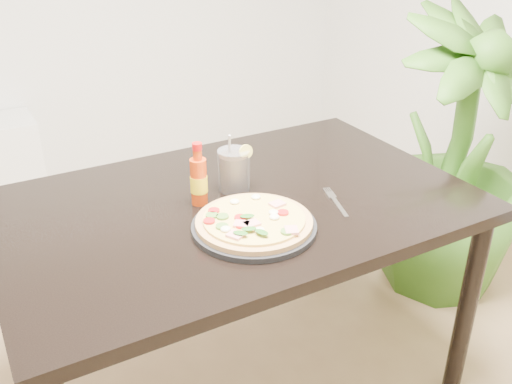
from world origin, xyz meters
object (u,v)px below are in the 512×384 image
plate (254,227)px  fork (335,201)px  houseplant (455,157)px  pizza (254,221)px  hot_sauce_bottle (199,180)px  dining_table (237,224)px  cola_cup (234,171)px

plate → fork: bearing=4.1°
plate → houseplant: size_ratio=0.28×
pizza → hot_sauce_bottle: (-0.07, 0.21, 0.05)m
houseplant → hot_sauce_bottle: bearing=-174.9°
dining_table → hot_sauce_bottle: (-0.10, 0.04, 0.16)m
pizza → hot_sauce_bottle: size_ratio=1.67×
hot_sauce_bottle → houseplant: size_ratio=0.16×
dining_table → houseplant: (1.10, 0.14, -0.06)m
pizza → houseplant: 1.19m
houseplant → dining_table: bearing=-172.6°
hot_sauce_bottle → fork: size_ratio=1.04×
dining_table → pizza: 0.21m
hot_sauce_bottle → cola_cup: size_ratio=1.02×
pizza → fork: size_ratio=1.73×
plate → fork: 0.29m
cola_cup → fork: size_ratio=1.02×
dining_table → hot_sauce_bottle: size_ratio=7.30×
pizza → houseplant: bearing=15.7°
hot_sauce_bottle → cola_cup: (0.13, 0.04, -0.01)m
pizza → cola_cup: 0.26m
plate → dining_table: bearing=78.0°
fork → cola_cup: bearing=152.0°
plate → pizza: size_ratio=1.07×
cola_cup → houseplant: (1.07, 0.07, -0.21)m
fork → houseplant: (0.85, 0.30, -0.15)m
cola_cup → fork: (0.22, -0.23, -0.06)m
pizza → hot_sauce_bottle: 0.23m
fork → hot_sauce_bottle: bearing=169.2°
plate → fork: plate is taller
pizza → fork: pizza is taller
dining_table → plate: (-0.04, -0.18, 0.09)m
plate → cola_cup: size_ratio=1.82×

